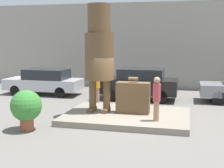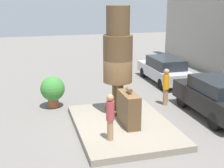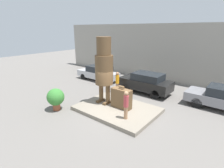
% 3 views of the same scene
% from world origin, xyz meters
% --- Properties ---
extents(ground_plane, '(60.00, 60.00, 0.00)m').
position_xyz_m(ground_plane, '(0.00, 0.00, 0.00)').
color(ground_plane, slate).
extents(pedestal, '(5.00, 3.62, 0.24)m').
position_xyz_m(pedestal, '(0.00, 0.00, 0.12)').
color(pedestal, gray).
rests_on(pedestal, ground_plane).
extents(building_backdrop, '(28.00, 0.60, 5.61)m').
position_xyz_m(building_backdrop, '(0.00, 8.57, 2.81)').
color(building_backdrop, gray).
rests_on(building_backdrop, ground_plane).
extents(statue_figure, '(1.20, 1.20, 4.43)m').
position_xyz_m(statue_figure, '(-1.20, 0.13, 2.82)').
color(statue_figure, brown).
rests_on(statue_figure, pedestal).
extents(giant_suitcase, '(1.36, 0.52, 1.49)m').
position_xyz_m(giant_suitcase, '(0.22, 0.15, 0.88)').
color(giant_suitcase, brown).
rests_on(giant_suitcase, pedestal).
extents(tourist, '(0.28, 0.28, 1.65)m').
position_xyz_m(tourist, '(1.28, -0.87, 1.14)').
color(tourist, '#A87A56').
rests_on(tourist, pedestal).
extents(parked_car_silver, '(4.47, 1.74, 1.51)m').
position_xyz_m(parked_car_silver, '(-5.80, 4.41, 0.79)').
color(parked_car_silver, '#B7B7BC').
rests_on(parked_car_silver, ground_plane).
extents(parked_car_black, '(4.26, 1.85, 1.69)m').
position_xyz_m(parked_car_black, '(-0.22, 4.20, 0.90)').
color(parked_car_black, black).
rests_on(parked_car_black, ground_plane).
extents(planter_pot, '(1.12, 1.12, 1.46)m').
position_xyz_m(planter_pot, '(-3.19, -2.40, 0.86)').
color(planter_pot, brown).
rests_on(planter_pot, ground_plane).
extents(worker_hivis, '(0.30, 0.30, 1.76)m').
position_xyz_m(worker_hivis, '(-2.09, 2.76, 0.97)').
color(worker_hivis, '#A87A56').
rests_on(worker_hivis, ground_plane).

